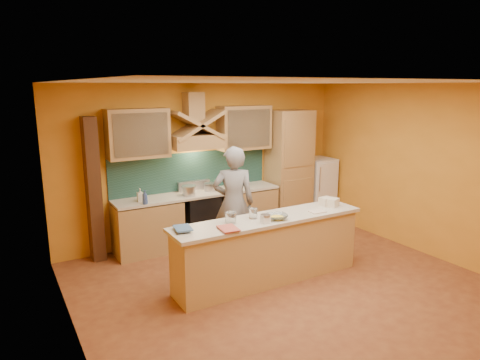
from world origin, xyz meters
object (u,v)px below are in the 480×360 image
stove (199,218)px  mixing_bowl (277,217)px  fridge (317,189)px  kitchen_scale (265,219)px  person (233,203)px

stove → mixing_bowl: size_ratio=3.17×
stove → fridge: fridge is taller
fridge → kitchen_scale: (-2.67, -2.06, 0.34)m
person → mixing_bowl: size_ratio=6.49×
fridge → mixing_bowl: (-2.44, -2.02, 0.33)m
person → kitchen_scale: 1.15m
fridge → mixing_bowl: fridge is taller
fridge → person: bearing=-159.9°
fridge → person: person is taller
stove → mixing_bowl: mixing_bowl is taller
stove → kitchen_scale: (0.03, -2.06, 0.54)m
fridge → person: size_ratio=0.71×
stove → person: person is taller
fridge → person: (-2.52, -0.92, 0.27)m
kitchen_scale → fridge: bearing=39.3°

